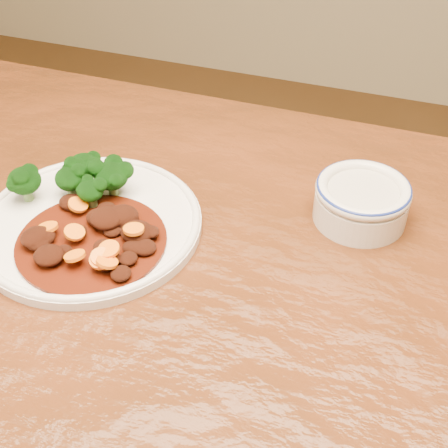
% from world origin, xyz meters
% --- Properties ---
extents(dining_table, '(1.50, 0.91, 0.75)m').
position_xyz_m(dining_table, '(0.00, 0.00, 0.67)').
color(dining_table, '#5A270F').
rests_on(dining_table, ground).
extents(dinner_plate, '(0.30, 0.30, 0.02)m').
position_xyz_m(dinner_plate, '(-0.21, 0.05, 0.76)').
color(dinner_plate, white).
rests_on(dinner_plate, dining_table).
extents(broccoli_florets, '(0.16, 0.10, 0.05)m').
position_xyz_m(broccoli_florets, '(-0.25, 0.09, 0.79)').
color(broccoli_florets, '#628846').
rests_on(broccoli_florets, dinner_plate).
extents(mince_stew, '(0.20, 0.20, 0.03)m').
position_xyz_m(mince_stew, '(-0.18, 0.01, 0.77)').
color(mince_stew, '#431507').
rests_on(mince_stew, dinner_plate).
extents(dip_bowl, '(0.13, 0.13, 0.06)m').
position_xyz_m(dip_bowl, '(0.14, 0.19, 0.78)').
color(dip_bowl, silver).
rests_on(dip_bowl, dining_table).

